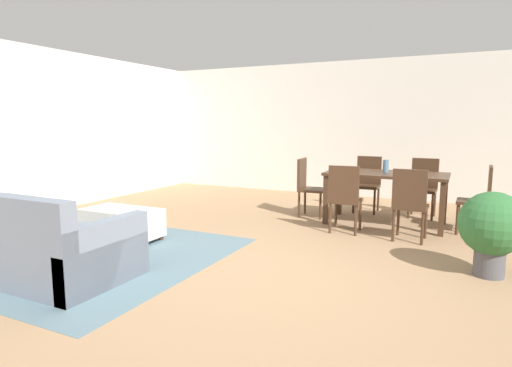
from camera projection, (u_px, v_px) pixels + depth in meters
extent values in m
plane|color=#9E7A56|center=(254.00, 274.00, 4.19)|extent=(10.80, 10.80, 0.00)
cube|color=silver|center=(365.00, 129.00, 8.44)|extent=(9.00, 0.12, 2.70)
cube|color=silver|center=(2.00, 131.00, 6.40)|extent=(0.12, 11.00, 2.70)
cube|color=slate|center=(84.00, 254.00, 4.81)|extent=(3.00, 2.80, 0.01)
cube|color=slate|center=(34.00, 251.00, 4.22)|extent=(2.07, 0.99, 0.42)
cube|color=slate|center=(105.00, 255.00, 3.78)|extent=(0.14, 0.99, 0.62)
cube|color=slate|center=(17.00, 215.00, 4.03)|extent=(0.38, 0.12, 0.39)
cube|color=tan|center=(55.00, 221.00, 3.79)|extent=(0.38, 0.12, 0.38)
cube|color=silver|center=(122.00, 222.00, 5.35)|extent=(0.97, 0.54, 0.34)
cylinder|color=#422B1C|center=(110.00, 230.00, 5.76)|extent=(0.05, 0.05, 0.06)
cylinder|color=#422B1C|center=(161.00, 238.00, 5.38)|extent=(0.05, 0.05, 0.06)
cylinder|color=#422B1C|center=(84.00, 238.00, 5.37)|extent=(0.05, 0.05, 0.06)
cylinder|color=#422B1C|center=(137.00, 247.00, 4.99)|extent=(0.05, 0.05, 0.06)
cube|color=#422B1C|center=(386.00, 174.00, 6.15)|extent=(1.68, 0.87, 0.04)
cube|color=#422B1C|center=(339.00, 192.00, 6.87)|extent=(0.07, 0.07, 0.72)
cube|color=#422B1C|center=(445.00, 200.00, 6.19)|extent=(0.07, 0.07, 0.72)
cube|color=#422B1C|center=(326.00, 200.00, 6.21)|extent=(0.07, 0.07, 0.72)
cube|color=#422B1C|center=(442.00, 209.00, 5.52)|extent=(0.07, 0.07, 0.72)
cube|color=#422B1C|center=(346.00, 201.00, 5.75)|extent=(0.42, 0.42, 0.04)
cube|color=#422B1C|center=(344.00, 184.00, 5.55)|extent=(0.40, 0.06, 0.47)
cylinder|color=#422B1C|center=(336.00, 213.00, 6.01)|extent=(0.04, 0.04, 0.41)
cylinder|color=#422B1C|center=(360.00, 215.00, 5.87)|extent=(0.04, 0.04, 0.41)
cylinder|color=#422B1C|center=(330.00, 218.00, 5.70)|extent=(0.04, 0.04, 0.41)
cylinder|color=#422B1C|center=(356.00, 221.00, 5.56)|extent=(0.04, 0.04, 0.41)
cube|color=#422B1C|center=(411.00, 207.00, 5.33)|extent=(0.41, 0.41, 0.04)
cube|color=#422B1C|center=(409.00, 189.00, 5.14)|extent=(0.40, 0.05, 0.47)
cylinder|color=#422B1C|center=(398.00, 220.00, 5.59)|extent=(0.04, 0.04, 0.41)
cylinder|color=#422B1C|center=(426.00, 223.00, 5.43)|extent=(0.04, 0.04, 0.41)
cylinder|color=#422B1C|center=(393.00, 226.00, 5.29)|extent=(0.04, 0.04, 0.41)
cylinder|color=#422B1C|center=(422.00, 229.00, 5.14)|extent=(0.04, 0.04, 0.41)
cube|color=#422B1C|center=(366.00, 187.00, 7.03)|extent=(0.40, 0.40, 0.04)
cube|color=#422B1C|center=(369.00, 170.00, 7.15)|extent=(0.40, 0.04, 0.47)
cylinder|color=#422B1C|center=(374.00, 202.00, 6.83)|extent=(0.04, 0.04, 0.41)
cylinder|color=#422B1C|center=(353.00, 201.00, 6.98)|extent=(0.04, 0.04, 0.41)
cylinder|color=#422B1C|center=(378.00, 199.00, 7.14)|extent=(0.04, 0.04, 0.41)
cylinder|color=#422B1C|center=(358.00, 198.00, 7.28)|extent=(0.04, 0.04, 0.41)
cube|color=#422B1C|center=(423.00, 190.00, 6.63)|extent=(0.41, 0.41, 0.04)
cube|color=#422B1C|center=(425.00, 173.00, 6.75)|extent=(0.40, 0.05, 0.47)
cylinder|color=#422B1C|center=(432.00, 207.00, 6.43)|extent=(0.04, 0.04, 0.41)
cylinder|color=#422B1C|center=(409.00, 205.00, 6.59)|extent=(0.04, 0.04, 0.41)
cylinder|color=#422B1C|center=(435.00, 204.00, 6.73)|extent=(0.04, 0.04, 0.41)
cylinder|color=#422B1C|center=(412.00, 202.00, 6.88)|extent=(0.04, 0.04, 0.41)
cube|color=#422B1C|center=(473.00, 202.00, 5.66)|extent=(0.41, 0.41, 0.04)
cube|color=#422B1C|center=(490.00, 184.00, 5.54)|extent=(0.05, 0.40, 0.47)
cylinder|color=#422B1C|center=(457.00, 220.00, 5.62)|extent=(0.04, 0.04, 0.41)
cylinder|color=#422B1C|center=(458.00, 215.00, 5.92)|extent=(0.04, 0.04, 0.41)
cylinder|color=#422B1C|center=(486.00, 222.00, 5.46)|extent=(0.04, 0.04, 0.41)
cylinder|color=#422B1C|center=(486.00, 217.00, 5.76)|extent=(0.04, 0.04, 0.41)
cube|color=#422B1C|center=(313.00, 190.00, 6.69)|extent=(0.43, 0.43, 0.04)
cube|color=#422B1C|center=(302.00, 173.00, 6.72)|extent=(0.07, 0.40, 0.47)
cylinder|color=#422B1C|center=(325.00, 203.00, 6.81)|extent=(0.04, 0.04, 0.41)
cylinder|color=#422B1C|center=(320.00, 206.00, 6.50)|extent=(0.04, 0.04, 0.41)
cylinder|color=#422B1C|center=(305.00, 201.00, 6.94)|extent=(0.04, 0.04, 0.41)
cylinder|color=#422B1C|center=(299.00, 205.00, 6.63)|extent=(0.04, 0.04, 0.41)
cylinder|color=slate|center=(386.00, 166.00, 6.18)|extent=(0.08, 0.08, 0.18)
cube|color=silver|center=(126.00, 208.00, 5.32)|extent=(0.27, 0.21, 0.03)
cylinder|color=#4C4C51|center=(489.00, 263.00, 4.11)|extent=(0.28, 0.28, 0.26)
sphere|color=#2D6633|center=(492.00, 224.00, 4.05)|extent=(0.62, 0.62, 0.62)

